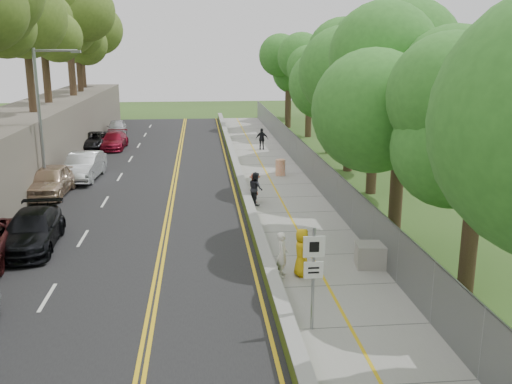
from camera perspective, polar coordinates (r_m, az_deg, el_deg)
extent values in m
plane|color=#33511E|center=(19.73, 0.85, -9.73)|extent=(140.00, 140.00, 0.00)
cube|color=black|center=(34.03, -11.12, 0.41)|extent=(11.20, 66.00, 0.04)
cube|color=gray|center=(34.17, 2.27, 0.74)|extent=(4.20, 66.00, 0.05)
cube|color=#A4E327|center=(33.88, -1.59, 1.10)|extent=(0.42, 66.00, 0.60)
cube|color=slate|center=(34.31, 5.76, 2.40)|extent=(0.04, 66.00, 2.00)
cylinder|color=gray|center=(33.30, -20.78, 6.42)|extent=(0.18, 0.18, 8.00)
cylinder|color=gray|center=(32.78, -19.47, 13.19)|extent=(2.30, 0.13, 0.13)
cube|color=gray|center=(32.55, -17.57, 13.25)|extent=(0.50, 0.22, 0.14)
cylinder|color=gray|center=(16.53, 5.72, -8.69)|extent=(0.09, 0.09, 3.10)
cube|color=white|center=(16.14, 5.83, -5.46)|extent=(0.62, 0.04, 0.62)
cube|color=white|center=(16.39, 5.77, -7.77)|extent=(0.56, 0.04, 0.50)
cylinder|color=#FF611F|center=(36.47, 2.45, 2.47)|extent=(0.63, 0.63, 1.03)
cube|color=gray|center=(21.87, 11.70, -6.20)|extent=(1.43, 1.15, 0.88)
imported|color=black|center=(25.04, -21.51, -3.58)|extent=(2.33, 5.19, 1.48)
imported|color=tan|center=(33.44, -19.85, 1.07)|extent=(2.09, 4.93, 1.66)
imported|color=silver|center=(36.90, -16.84, 2.49)|extent=(2.07, 5.15, 1.66)
imported|color=black|center=(47.87, -15.91, 4.96)|extent=(2.65, 5.01, 1.34)
imported|color=maroon|center=(47.50, -14.03, 5.00)|extent=(1.99, 4.64, 1.33)
imported|color=silver|center=(54.85, -13.75, 6.28)|extent=(2.02, 4.35, 1.44)
imported|color=gold|center=(20.50, 4.60, -6.03)|extent=(0.60, 0.88, 1.76)
imported|color=white|center=(20.41, 2.65, -6.25)|extent=(0.51, 0.67, 1.65)
imported|color=black|center=(29.57, -0.02, 0.36)|extent=(0.86, 0.99, 1.73)
imported|color=#9A4E38|center=(30.03, -0.11, 0.44)|extent=(0.69, 1.08, 1.58)
imported|color=black|center=(45.67, 0.60, 5.32)|extent=(1.06, 0.58, 1.72)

